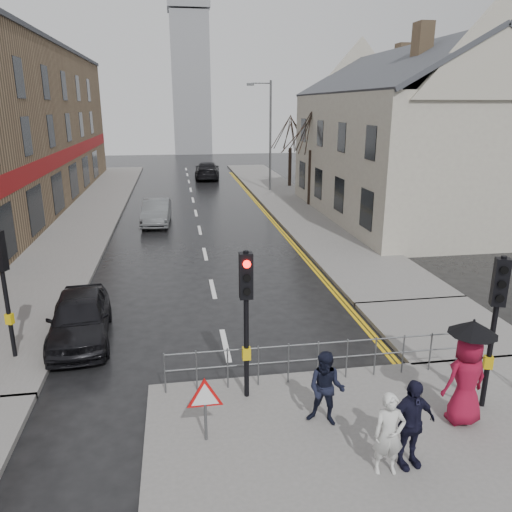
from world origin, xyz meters
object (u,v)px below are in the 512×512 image
object	(u,v)px
pedestrian_a	(389,434)
pedestrian_d	(410,424)
car_mid	(156,212)
pedestrian_b	(326,389)
pedestrian_with_umbrella	(468,370)
car_parked	(80,317)

from	to	relation	value
pedestrian_a	pedestrian_d	bearing A→B (deg)	20.84
pedestrian_d	car_mid	distance (m)	21.44
pedestrian_b	pedestrian_with_umbrella	bearing A→B (deg)	20.30
pedestrian_with_umbrella	pedestrian_d	bearing A→B (deg)	-148.40
pedestrian_b	car_parked	world-z (taller)	pedestrian_b
car_parked	car_mid	world-z (taller)	car_parked
car_parked	pedestrian_a	bearing A→B (deg)	-51.45
pedestrian_b	pedestrian_d	distance (m)	1.81
pedestrian_a	pedestrian_b	xyz separation A→B (m)	(-0.66, 1.55, 0.02)
pedestrian_a	pedestrian_b	bearing A→B (deg)	119.20
pedestrian_b	car_mid	distance (m)	19.79
pedestrian_a	pedestrian_b	size ratio (longest dim) A/B	0.98
pedestrian_b	pedestrian_with_umbrella	world-z (taller)	pedestrian_with_umbrella
pedestrian_b	pedestrian_a	bearing A→B (deg)	-38.60
pedestrian_d	pedestrian_a	bearing A→B (deg)	-174.85
pedestrian_b	pedestrian_with_umbrella	distance (m)	2.85
pedestrian_a	car_parked	xyz separation A→B (m)	(-6.30, 6.60, -0.23)
pedestrian_d	car_mid	bearing A→B (deg)	94.06
pedestrian_a	car_mid	distance (m)	21.45
pedestrian_with_umbrella	car_mid	size ratio (longest dim) A/B	0.54
pedestrian_with_umbrella	car_mid	xyz separation A→B (m)	(-6.73, 19.79, -0.64)
pedestrian_b	pedestrian_d	size ratio (longest dim) A/B	0.93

